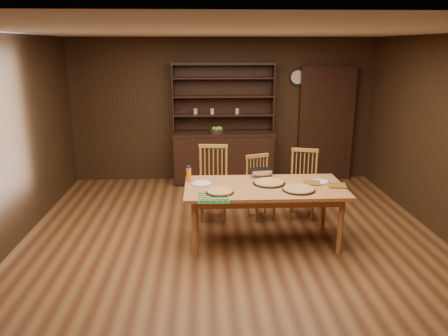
{
  "coord_description": "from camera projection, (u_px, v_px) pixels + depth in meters",
  "views": [
    {
      "loc": [
        -0.36,
        -5.0,
        2.45
      ],
      "look_at": [
        -0.1,
        0.4,
        0.93
      ],
      "focal_mm": 35.0,
      "sensor_mm": 36.0,
      "label": 1
    }
  ],
  "objects": [
    {
      "name": "floor",
      "position": [
        234.0,
        247.0,
        5.49
      ],
      "size": [
        6.0,
        6.0,
        0.0
      ],
      "primitive_type": "plane",
      "color": "brown",
      "rests_on": "ground"
    },
    {
      "name": "room_shell",
      "position": [
        234.0,
        123.0,
        5.06
      ],
      "size": [
        6.0,
        6.0,
        6.0
      ],
      "color": "white",
      "rests_on": "floor"
    },
    {
      "name": "china_hutch",
      "position": [
        223.0,
        151.0,
        7.98
      ],
      "size": [
        1.84,
        0.52,
        2.17
      ],
      "color": "black",
      "rests_on": "floor"
    },
    {
      "name": "doorway",
      "position": [
        325.0,
        124.0,
        8.08
      ],
      "size": [
        1.0,
        0.18,
        2.1
      ],
      "primitive_type": "cube",
      "color": "black",
      "rests_on": "floor"
    },
    {
      "name": "wall_clock",
      "position": [
        297.0,
        77.0,
        7.88
      ],
      "size": [
        0.3,
        0.05,
        0.3
      ],
      "color": "black",
      "rests_on": "room_shell"
    },
    {
      "name": "dining_table",
      "position": [
        264.0,
        192.0,
        5.49
      ],
      "size": [
        2.0,
        1.0,
        0.75
      ],
      "color": "#A8673A",
      "rests_on": "floor"
    },
    {
      "name": "chair_left",
      "position": [
        213.0,
        180.0,
        6.34
      ],
      "size": [
        0.47,
        0.45,
        1.07
      ],
      "rotation": [
        0.0,
        0.0,
        -0.07
      ],
      "color": "#BD8441",
      "rests_on": "floor"
    },
    {
      "name": "chair_center",
      "position": [
        259.0,
        185.0,
        6.37
      ],
      "size": [
        0.48,
        0.47,
        0.93
      ],
      "rotation": [
        0.0,
        0.0,
        0.36
      ],
      "color": "#BD8441",
      "rests_on": "floor"
    },
    {
      "name": "chair_right",
      "position": [
        303.0,
        181.0,
        6.42
      ],
      "size": [
        0.5,
        0.49,
        1.0
      ],
      "rotation": [
        0.0,
        0.0,
        -0.27
      ],
      "color": "#BD8441",
      "rests_on": "floor"
    },
    {
      "name": "pizza_left",
      "position": [
        220.0,
        191.0,
        5.22
      ],
      "size": [
        0.34,
        0.34,
        0.04
      ],
      "color": "black",
      "rests_on": "dining_table"
    },
    {
      "name": "pizza_right",
      "position": [
        299.0,
        189.0,
        5.3
      ],
      "size": [
        0.4,
        0.4,
        0.04
      ],
      "color": "black",
      "rests_on": "dining_table"
    },
    {
      "name": "pizza_center",
      "position": [
        269.0,
        182.0,
        5.56
      ],
      "size": [
        0.41,
        0.41,
        0.04
      ],
      "color": "black",
      "rests_on": "dining_table"
    },
    {
      "name": "cooling_rack",
      "position": [
        214.0,
        198.0,
        5.01
      ],
      "size": [
        0.41,
        0.41,
        0.02
      ],
      "primitive_type": null,
      "rotation": [
        0.0,
        0.0,
        0.22
      ],
      "color": "#0B923E",
      "rests_on": "dining_table"
    },
    {
      "name": "plate_left",
      "position": [
        202.0,
        183.0,
        5.55
      ],
      "size": [
        0.27,
        0.27,
        0.02
      ],
      "color": "silver",
      "rests_on": "dining_table"
    },
    {
      "name": "plate_right",
      "position": [
        320.0,
        182.0,
        5.62
      ],
      "size": [
        0.24,
        0.24,
        0.02
      ],
      "color": "silver",
      "rests_on": "dining_table"
    },
    {
      "name": "foil_dish",
      "position": [
        261.0,
        173.0,
        5.86
      ],
      "size": [
        0.29,
        0.23,
        0.11
      ],
      "primitive_type": "cube",
      "rotation": [
        0.0,
        0.0,
        0.14
      ],
      "color": "silver",
      "rests_on": "dining_table"
    },
    {
      "name": "juice_bottle",
      "position": [
        189.0,
        174.0,
        5.63
      ],
      "size": [
        0.06,
        0.06,
        0.21
      ],
      "color": "orange",
      "rests_on": "dining_table"
    },
    {
      "name": "pot_holder_a",
      "position": [
        337.0,
        185.0,
        5.47
      ],
      "size": [
        0.25,
        0.25,
        0.02
      ],
      "primitive_type": "cube",
      "rotation": [
        0.0,
        0.0,
        -0.15
      ],
      "color": "#B22214",
      "rests_on": "dining_table"
    },
    {
      "name": "pot_holder_b",
      "position": [
        312.0,
        183.0,
        5.58
      ],
      "size": [
        0.24,
        0.24,
        0.02
      ],
      "primitive_type": "cube",
      "rotation": [
        0.0,
        0.0,
        -0.16
      ],
      "color": "#B22214",
      "rests_on": "dining_table"
    },
    {
      "name": "fruit_bowl",
      "position": [
        217.0,
        131.0,
        7.8
      ],
      "size": [
        0.28,
        0.28,
        0.12
      ],
      "color": "black",
      "rests_on": "china_hutch"
    }
  ]
}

